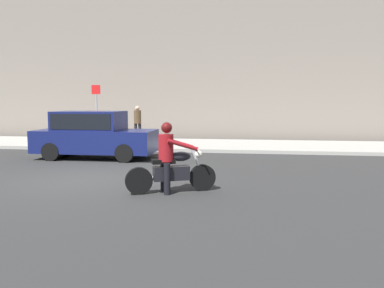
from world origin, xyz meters
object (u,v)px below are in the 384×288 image
(street_sign_post, at_px, (97,107))
(pedestrian_bystander, at_px, (138,121))
(motorcycle_with_rider_crimson, at_px, (171,164))
(parked_sedan_navy, at_px, (94,134))

(street_sign_post, xyz_separation_m, pedestrian_bystander, (2.19, -0.44, -0.65))
(motorcycle_with_rider_crimson, height_order, street_sign_post, street_sign_post)
(motorcycle_with_rider_crimson, relative_size, parked_sedan_navy, 0.46)
(motorcycle_with_rider_crimson, relative_size, street_sign_post, 0.72)
(motorcycle_with_rider_crimson, distance_m, pedestrian_bystander, 10.01)
(motorcycle_with_rider_crimson, distance_m, parked_sedan_navy, 6.27)
(pedestrian_bystander, bearing_deg, parked_sedan_navy, -95.00)
(motorcycle_with_rider_crimson, relative_size, pedestrian_bystander, 1.15)
(street_sign_post, height_order, pedestrian_bystander, street_sign_post)
(street_sign_post, bearing_deg, motorcycle_with_rider_crimson, -60.04)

